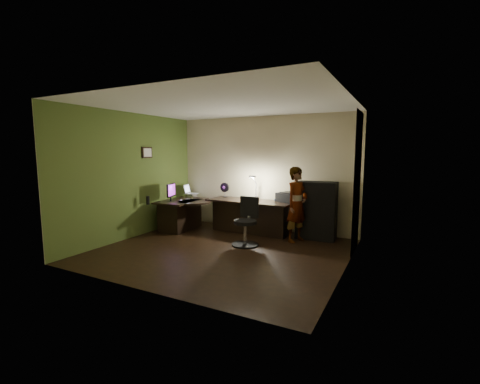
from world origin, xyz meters
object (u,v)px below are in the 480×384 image
at_px(desk_right, 250,217).
at_px(person, 297,205).
at_px(monitor, 171,195).
at_px(desk_left, 182,215).
at_px(cabinet, 316,211).
at_px(office_chair, 245,222).

height_order(desk_right, person, person).
xyz_separation_m(monitor, person, (2.88, 0.54, -0.08)).
height_order(desk_left, cabinet, cabinet).
bearing_deg(cabinet, desk_right, -175.17).
xyz_separation_m(desk_right, office_chair, (0.37, -0.97, 0.11)).
relative_size(desk_left, desk_right, 0.62).
bearing_deg(office_chair, desk_right, 107.48).
xyz_separation_m(desk_left, desk_right, (1.58, 0.48, 0.02)).
bearing_deg(person, office_chair, 154.26).
xyz_separation_m(cabinet, monitor, (-3.19, -0.93, 0.24)).
height_order(desk_right, office_chair, office_chair).
height_order(cabinet, office_chair, cabinet).
bearing_deg(cabinet, monitor, -165.71).
xyz_separation_m(desk_left, monitor, (-0.11, -0.27, 0.50)).
relative_size(desk_right, office_chair, 2.09).
bearing_deg(desk_left, person, 4.01).
distance_m(desk_right, monitor, 1.91).
bearing_deg(monitor, office_chair, -25.02).
height_order(cabinet, monitor, cabinet).
distance_m(desk_right, office_chair, 1.04).
relative_size(desk_right, monitor, 4.27).
distance_m(monitor, office_chair, 2.10).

